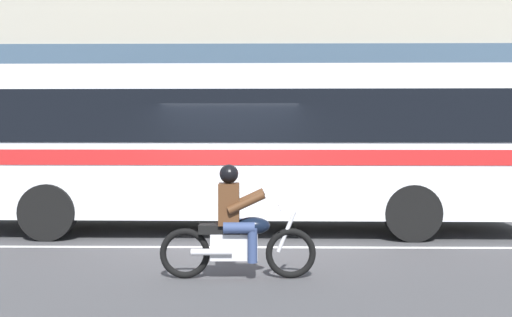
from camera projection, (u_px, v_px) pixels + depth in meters
ground_plane at (230, 241)px, 11.29m from camera, size 60.00×60.00×0.00m
sidewalk_curb at (241, 203)px, 16.37m from camera, size 28.00×3.80×0.15m
lane_center_stripe at (228, 247)px, 10.69m from camera, size 26.60×0.14×0.01m
office_building_facade at (243, 14)px, 18.39m from camera, size 28.00×0.89×10.87m
transit_bus at (242, 137)px, 12.38m from camera, size 11.40×2.72×3.22m
motorcycle_with_rider at (237, 231)px, 8.46m from camera, size 2.14×0.64×1.56m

